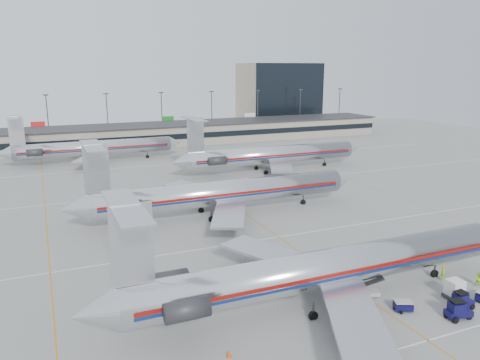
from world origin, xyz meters
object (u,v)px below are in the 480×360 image
tug_center (458,310)px  uld_container (455,289)px  jet_foreground (319,269)px  jet_second_row (218,193)px  belt_loader (365,292)px

tug_center → uld_container: size_ratio=1.32×
uld_container → jet_foreground: bearing=161.5°
jet_foreground → jet_second_row: bearing=88.1°
jet_second_row → uld_container: jet_second_row is taller
jet_foreground → belt_loader: bearing=-7.7°
jet_second_row → belt_loader: 32.33m
tug_center → belt_loader: size_ratio=0.68×
tug_center → uld_container: (3.09, 3.21, 0.10)m
belt_loader → jet_foreground: bearing=-169.0°
jet_second_row → belt_loader: jet_second_row is taller
tug_center → belt_loader: bearing=137.0°
jet_foreground → belt_loader: jet_foreground is taller
uld_container → belt_loader: bearing=155.1°
jet_foreground → belt_loader: (5.26, -0.71, -3.17)m
jet_foreground → tug_center: 13.40m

